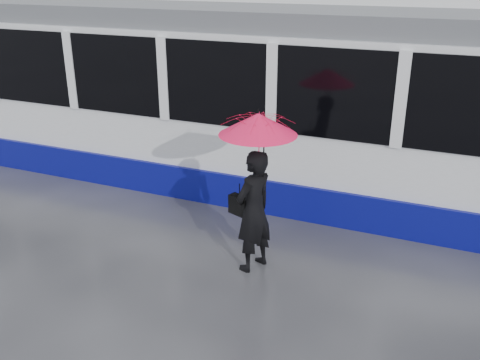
% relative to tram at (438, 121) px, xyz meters
% --- Properties ---
extents(ground, '(90.00, 90.00, 0.00)m').
position_rel_tram_xyz_m(ground, '(-3.63, -2.50, -1.64)').
color(ground, '#2C2C31').
rests_on(ground, ground).
extents(rails, '(34.00, 1.51, 0.02)m').
position_rel_tram_xyz_m(rails, '(-3.63, -0.00, -1.63)').
color(rails, '#3F3D38').
rests_on(rails, ground).
extents(tram, '(26.00, 2.56, 3.35)m').
position_rel_tram_xyz_m(tram, '(0.00, 0.00, 0.00)').
color(tram, white).
rests_on(tram, ground).
extents(woman, '(0.62, 0.75, 1.76)m').
position_rel_tram_xyz_m(woman, '(-2.09, -2.98, -0.76)').
color(woman, black).
rests_on(woman, ground).
extents(umbrella, '(1.33, 1.33, 1.19)m').
position_rel_tram_xyz_m(umbrella, '(-2.04, -2.98, 0.29)').
color(umbrella, '#E71383').
rests_on(umbrella, ground).
extents(handbag, '(0.34, 0.24, 0.45)m').
position_rel_tram_xyz_m(handbag, '(-2.31, -2.96, -0.71)').
color(handbag, black).
rests_on(handbag, ground).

